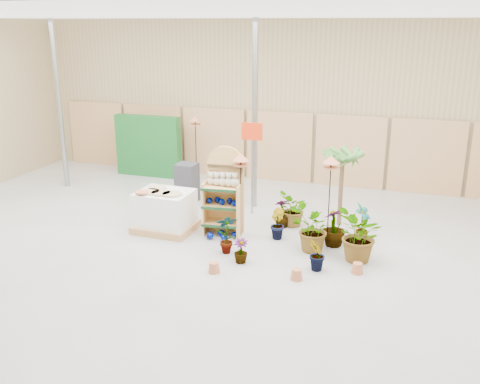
# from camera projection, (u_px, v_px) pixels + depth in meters

# --- Properties ---
(room) EXTENTS (15.20, 12.10, 4.70)m
(room) POSITION_uv_depth(u_px,v_px,m) (216.00, 140.00, 10.37)
(room) COLOR gray
(room) RESTS_ON ground
(display_shelf) EXTENTS (0.85, 0.59, 1.91)m
(display_shelf) POSITION_uv_depth(u_px,v_px,m) (224.00, 194.00, 11.43)
(display_shelf) COLOR tan
(display_shelf) RESTS_ON ground
(teddy_bears) EXTENTS (0.71, 0.20, 0.31)m
(teddy_bears) POSITION_uv_depth(u_px,v_px,m) (224.00, 180.00, 11.24)
(teddy_bears) COLOR beige
(teddy_bears) RESTS_ON display_shelf
(gazing_balls_shelf) EXTENTS (0.70, 0.24, 0.13)m
(gazing_balls_shelf) POSITION_uv_depth(u_px,v_px,m) (223.00, 201.00, 11.36)
(gazing_balls_shelf) COLOR #000F6E
(gazing_balls_shelf) RESTS_ON display_shelf
(gazing_balls_floor) EXTENTS (0.63, 0.39, 0.15)m
(gazing_balls_floor) POSITION_uv_depth(u_px,v_px,m) (223.00, 235.00, 11.34)
(gazing_balls_floor) COLOR #000F6E
(gazing_balls_floor) RESTS_ON ground
(pallet_stack) EXTENTS (1.28, 1.08, 0.93)m
(pallet_stack) POSITION_uv_depth(u_px,v_px,m) (165.00, 211.00, 11.69)
(pallet_stack) COLOR #B18153
(pallet_stack) RESTS_ON ground
(charcoal_planters) EXTENTS (0.50, 0.50, 1.00)m
(charcoal_planters) POSITION_uv_depth(u_px,v_px,m) (187.00, 183.00, 13.57)
(charcoal_planters) COLOR #252529
(charcoal_planters) RESTS_ON ground
(trellis_stock) EXTENTS (2.00, 0.30, 1.80)m
(trellis_stock) POSITION_uv_depth(u_px,v_px,m) (148.00, 146.00, 15.79)
(trellis_stock) COLOR #145720
(trellis_stock) RESTS_ON ground
(offer_sign) EXTENTS (0.50, 0.08, 2.20)m
(offer_sign) POSITION_uv_depth(u_px,v_px,m) (252.00, 150.00, 12.40)
(offer_sign) COLOR gray
(offer_sign) RESTS_ON ground
(bird_table_front) EXTENTS (0.34, 0.34, 1.81)m
(bird_table_front) POSITION_uv_depth(u_px,v_px,m) (241.00, 160.00, 11.03)
(bird_table_front) COLOR black
(bird_table_front) RESTS_ON ground
(bird_table_right) EXTENTS (0.34, 0.34, 1.89)m
(bird_table_right) POSITION_uv_depth(u_px,v_px,m) (331.00, 163.00, 10.52)
(bird_table_right) COLOR black
(bird_table_right) RESTS_ON ground
(bird_table_back) EXTENTS (0.34, 0.34, 1.96)m
(bird_table_back) POSITION_uv_depth(u_px,v_px,m) (195.00, 121.00, 14.59)
(bird_table_back) COLOR black
(bird_table_back) RESTS_ON ground
(palm) EXTENTS (0.70, 0.70, 1.85)m
(palm) POSITION_uv_depth(u_px,v_px,m) (343.00, 156.00, 11.67)
(palm) COLOR brown
(palm) RESTS_ON ground
(potted_plant_0) EXTENTS (0.52, 0.46, 0.82)m
(potted_plant_0) POSITION_uv_depth(u_px,v_px,m) (227.00, 234.00, 10.54)
(potted_plant_0) COLOR #3F782F
(potted_plant_0) RESTS_ON ground
(potted_plant_2) EXTENTS (1.09, 1.12, 0.94)m
(potted_plant_2) POSITION_uv_depth(u_px,v_px,m) (312.00, 230.00, 10.57)
(potted_plant_2) COLOR #3F782F
(potted_plant_2) RESTS_ON ground
(potted_plant_3) EXTENTS (0.64, 0.64, 0.82)m
(potted_plant_3) POSITION_uv_depth(u_px,v_px,m) (334.00, 227.00, 10.89)
(potted_plant_3) COLOR #3F782F
(potted_plant_3) RESTS_ON ground
(potted_plant_4) EXTENTS (0.44, 0.52, 0.82)m
(potted_plant_4) POSITION_uv_depth(u_px,v_px,m) (362.00, 223.00, 11.10)
(potted_plant_4) COLOR #3F782F
(potted_plant_4) RESTS_ON ground
(potted_plant_5) EXTENTS (0.44, 0.46, 0.65)m
(potted_plant_5) POSITION_uv_depth(u_px,v_px,m) (277.00, 224.00, 11.29)
(potted_plant_5) COLOR #3F782F
(potted_plant_5) RESTS_ON ground
(potted_plant_6) EXTENTS (0.71, 0.79, 0.81)m
(potted_plant_6) POSITION_uv_depth(u_px,v_px,m) (294.00, 209.00, 11.92)
(potted_plant_6) COLOR #3F782F
(potted_plant_6) RESTS_ON ground
(potted_plant_7) EXTENTS (0.28, 0.28, 0.48)m
(potted_plant_7) POSITION_uv_depth(u_px,v_px,m) (241.00, 251.00, 10.15)
(potted_plant_7) COLOR #3F782F
(potted_plant_7) RESTS_ON ground
(potted_plant_9) EXTENTS (0.37, 0.42, 0.65)m
(potted_plant_9) POSITION_uv_depth(u_px,v_px,m) (317.00, 255.00, 9.78)
(potted_plant_9) COLOR #3F782F
(potted_plant_9) RESTS_ON ground
(potted_plant_10) EXTENTS (0.82, 0.95, 1.05)m
(potted_plant_10) POSITION_uv_depth(u_px,v_px,m) (359.00, 236.00, 10.10)
(potted_plant_10) COLOR #3F782F
(potted_plant_10) RESTS_ON ground
(potted_plant_11) EXTENTS (0.49, 0.49, 0.65)m
(potted_plant_11) POSITION_uv_depth(u_px,v_px,m) (283.00, 213.00, 11.94)
(potted_plant_11) COLOR #3F782F
(potted_plant_11) RESTS_ON ground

